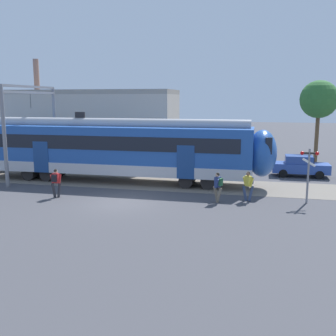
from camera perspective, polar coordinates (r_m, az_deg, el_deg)
ground_plane at (r=21.76m, az=-6.80°, el=-5.01°), size 160.00×160.00×0.00m
pedestrian_red at (r=23.38m, az=-15.97°, el=-1.78°), size 0.55×0.63×1.67m
pedestrian_navy at (r=21.60m, az=7.26°, el=-2.43°), size 0.58×0.65×1.67m
pedestrian_yellow at (r=22.19m, az=11.59°, el=-2.22°), size 0.70×0.50×1.67m
parked_car_blue at (r=30.28m, az=18.65°, el=0.29°), size 4.03×1.81×1.54m
catenary_gantry at (r=29.59m, az=-19.20°, el=6.93°), size 0.24×6.64×6.53m
crossing_signal at (r=22.39m, az=19.74°, el=0.16°), size 0.96×0.22×3.00m
background_building at (r=36.66m, az=-11.66°, el=6.03°), size 16.12×5.00×9.20m
street_tree_right at (r=35.36m, az=21.07°, el=9.22°), size 3.13×3.13×7.15m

